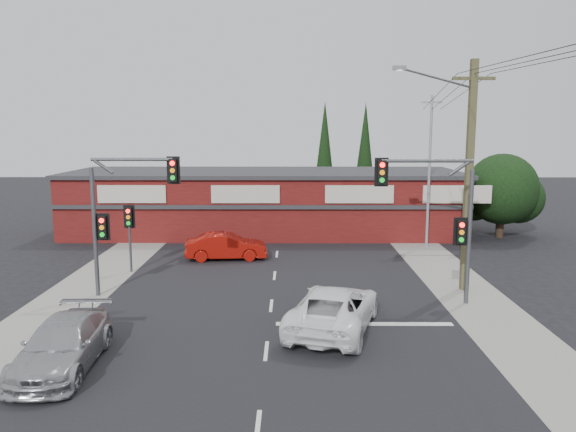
{
  "coord_description": "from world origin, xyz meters",
  "views": [
    {
      "loc": [
        0.8,
        -21.26,
        7.17
      ],
      "look_at": [
        0.67,
        3.0,
        3.32
      ],
      "focal_mm": 35.0,
      "sensor_mm": 36.0,
      "label": 1
    }
  ],
  "objects_px": {
    "silver_suv": "(63,345)",
    "shop_building": "(265,201)",
    "red_sedan": "(226,246)",
    "utility_pole": "(466,169)",
    "white_suv": "(334,308)"
  },
  "relations": [
    {
      "from": "white_suv",
      "to": "silver_suv",
      "type": "distance_m",
      "value": 8.99
    },
    {
      "from": "white_suv",
      "to": "utility_pole",
      "type": "relative_size",
      "value": 0.57
    },
    {
      "from": "white_suv",
      "to": "red_sedan",
      "type": "height_order",
      "value": "white_suv"
    },
    {
      "from": "shop_building",
      "to": "utility_pole",
      "type": "bearing_deg",
      "value": -56.24
    },
    {
      "from": "silver_suv",
      "to": "red_sedan",
      "type": "height_order",
      "value": "red_sedan"
    },
    {
      "from": "white_suv",
      "to": "shop_building",
      "type": "xyz_separation_m",
      "value": [
        -3.32,
        19.0,
        1.35
      ]
    },
    {
      "from": "shop_building",
      "to": "utility_pole",
      "type": "height_order",
      "value": "utility_pole"
    },
    {
      "from": "red_sedan",
      "to": "utility_pole",
      "type": "distance_m",
      "value": 13.36
    },
    {
      "from": "red_sedan",
      "to": "shop_building",
      "type": "relative_size",
      "value": 0.16
    },
    {
      "from": "silver_suv",
      "to": "utility_pole",
      "type": "relative_size",
      "value": 0.5
    },
    {
      "from": "shop_building",
      "to": "utility_pole",
      "type": "relative_size",
      "value": 2.73
    },
    {
      "from": "shop_building",
      "to": "utility_pole",
      "type": "distance_m",
      "value": 17.15
    },
    {
      "from": "silver_suv",
      "to": "shop_building",
      "type": "height_order",
      "value": "shop_building"
    },
    {
      "from": "utility_pole",
      "to": "shop_building",
      "type": "bearing_deg",
      "value": 123.76
    },
    {
      "from": "shop_building",
      "to": "red_sedan",
      "type": "bearing_deg",
      "value": -102.0
    }
  ]
}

